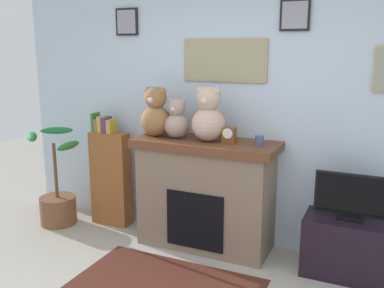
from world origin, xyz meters
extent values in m
cube|color=silver|center=(0.00, 2.00, 1.30)|extent=(5.20, 0.12, 2.60)
cube|color=tan|center=(-0.23, 1.93, 1.81)|extent=(0.84, 0.02, 0.40)
cube|color=tan|center=(-0.23, 1.91, 1.81)|extent=(0.80, 0.00, 0.36)
cube|color=black|center=(-1.31, 1.93, 2.19)|extent=(0.26, 0.02, 0.28)
cube|color=#9590A1|center=(-1.31, 1.91, 2.19)|extent=(0.22, 0.00, 0.24)
cube|color=black|center=(0.42, 1.93, 2.21)|extent=(0.26, 0.02, 0.27)
cube|color=#9391A0|center=(0.42, 1.91, 2.21)|extent=(0.22, 0.00, 0.23)
cube|color=#806855|center=(-0.30, 1.68, 0.50)|extent=(1.27, 0.52, 0.99)
cube|color=brown|center=(-0.30, 1.68, 1.03)|extent=(1.39, 0.58, 0.08)
cube|color=black|center=(-0.30, 1.41, 0.35)|extent=(0.57, 0.02, 0.55)
cube|color=brown|center=(-1.47, 1.74, 0.52)|extent=(0.44, 0.16, 1.04)
cube|color=#3A6D37|center=(-1.63, 1.74, 1.14)|extent=(0.03, 0.13, 0.21)
cube|color=#986739|center=(-1.59, 1.74, 1.11)|extent=(0.03, 0.13, 0.14)
cube|color=gold|center=(-1.55, 1.74, 1.12)|extent=(0.05, 0.13, 0.17)
cube|color=#542D73|center=(-1.49, 1.74, 1.12)|extent=(0.05, 0.13, 0.17)
cube|color=gold|center=(-1.43, 1.74, 1.11)|extent=(0.05, 0.13, 0.15)
cylinder|color=brown|center=(-2.01, 1.49, 0.15)|extent=(0.39, 0.39, 0.31)
cylinder|color=brown|center=(-2.01, 1.49, 0.62)|extent=(0.04, 0.04, 0.61)
ellipsoid|color=#2A6D2A|center=(-1.82, 1.50, 0.91)|extent=(0.12, 0.37, 0.08)
ellipsoid|color=#1E7331|center=(-2.13, 1.68, 1.02)|extent=(0.36, 0.27, 0.08)
ellipsoid|color=#1F782E|center=(-2.16, 1.34, 1.01)|extent=(0.33, 0.32, 0.08)
cube|color=black|center=(1.03, 1.64, 0.26)|extent=(0.73, 0.40, 0.52)
cube|color=black|center=(1.03, 1.64, 0.54)|extent=(0.20, 0.14, 0.04)
cube|color=black|center=(1.03, 1.64, 0.74)|extent=(0.60, 0.03, 0.36)
cube|color=black|center=(1.03, 1.62, 0.74)|extent=(0.56, 0.00, 0.32)
cylinder|color=#4C517A|center=(0.22, 1.66, 1.12)|extent=(0.08, 0.08, 0.10)
cube|color=brown|center=(-0.07, 1.66, 1.14)|extent=(0.12, 0.08, 0.15)
cylinder|color=white|center=(-0.07, 1.61, 1.17)|extent=(0.10, 0.01, 0.10)
sphere|color=olive|center=(-0.84, 1.66, 1.22)|extent=(0.30, 0.30, 0.30)
sphere|color=olive|center=(-0.84, 1.66, 1.45)|extent=(0.22, 0.22, 0.22)
sphere|color=olive|center=(-0.91, 1.66, 1.52)|extent=(0.08, 0.08, 0.08)
sphere|color=olive|center=(-0.76, 1.66, 1.52)|extent=(0.08, 0.08, 0.08)
sphere|color=beige|center=(-0.84, 1.57, 1.44)|extent=(0.07, 0.07, 0.07)
sphere|color=tan|center=(-0.61, 1.66, 1.19)|extent=(0.24, 0.24, 0.24)
sphere|color=tan|center=(-0.61, 1.66, 1.37)|extent=(0.17, 0.17, 0.17)
sphere|color=tan|center=(-0.67, 1.66, 1.42)|extent=(0.06, 0.06, 0.06)
sphere|color=tan|center=(-0.55, 1.66, 1.42)|extent=(0.06, 0.06, 0.06)
sphere|color=beige|center=(-0.61, 1.59, 1.36)|extent=(0.05, 0.05, 0.05)
sphere|color=#D0AA94|center=(-0.27, 1.66, 1.23)|extent=(0.32, 0.32, 0.32)
sphere|color=#D0AA94|center=(-0.27, 1.66, 1.47)|extent=(0.23, 0.23, 0.23)
sphere|color=#D0AA94|center=(-0.35, 1.66, 1.54)|extent=(0.08, 0.08, 0.08)
sphere|color=#D0AA94|center=(-0.19, 1.66, 1.54)|extent=(0.08, 0.08, 0.08)
sphere|color=beige|center=(-0.27, 1.57, 1.46)|extent=(0.07, 0.07, 0.07)
camera|label=1|loc=(1.24, -2.01, 1.94)|focal=40.36mm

